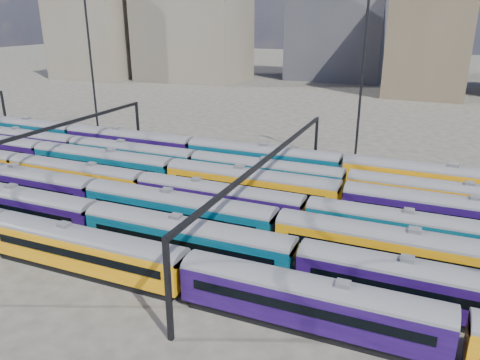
% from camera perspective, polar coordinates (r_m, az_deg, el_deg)
% --- Properties ---
extents(ground, '(500.00, 500.00, 0.00)m').
position_cam_1_polar(ground, '(54.32, -6.62, -3.90)').
color(ground, '#3C3833').
rests_on(ground, ground).
extents(rake_0, '(118.90, 2.90, 4.88)m').
position_cam_1_polar(rake_0, '(37.75, -6.60, -10.76)').
color(rake_0, black).
rests_on(rake_0, ground).
extents(rake_1, '(144.49, 3.02, 5.08)m').
position_cam_1_polar(rake_1, '(55.25, -25.68, -2.41)').
color(rake_1, black).
rests_on(rake_1, ground).
extents(rake_2, '(127.89, 3.12, 5.26)m').
position_cam_1_polar(rake_2, '(54.27, -17.40, -1.59)').
color(rake_2, black).
rests_on(rake_2, ground).
extents(rake_3, '(98.50, 2.89, 4.85)m').
position_cam_1_polar(rake_3, '(62.22, -19.35, 0.69)').
color(rake_3, black).
rests_on(rake_3, ground).
extents(rake_4, '(149.85, 3.13, 5.28)m').
position_cam_1_polar(rake_4, '(65.61, -16.40, 2.17)').
color(rake_4, black).
rests_on(rake_4, ground).
extents(rake_5, '(101.73, 2.98, 5.02)m').
position_cam_1_polar(rake_5, '(59.48, 3.14, 1.05)').
color(rake_5, black).
rests_on(rake_5, ground).
extents(rake_6, '(132.01, 3.22, 5.43)m').
position_cam_1_polar(rake_6, '(61.89, 12.41, 1.57)').
color(rake_6, black).
rests_on(rake_6, ground).
extents(gantry_1, '(0.35, 40.35, 8.03)m').
position_cam_1_polar(gantry_1, '(64.07, -22.73, 4.77)').
color(gantry_1, black).
rests_on(gantry_1, ground).
extents(gantry_2, '(0.35, 40.35, 8.03)m').
position_cam_1_polar(gantry_2, '(47.99, 3.54, 1.66)').
color(gantry_2, black).
rests_on(gantry_2, ground).
extents(mast_1, '(1.40, 0.50, 25.60)m').
position_cam_1_polar(mast_1, '(85.58, -17.72, 13.66)').
color(mast_1, black).
rests_on(mast_1, ground).
extents(mast_3, '(1.40, 0.50, 25.60)m').
position_cam_1_polar(mast_3, '(68.28, 14.71, 12.63)').
color(mast_3, black).
rests_on(mast_3, ground).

